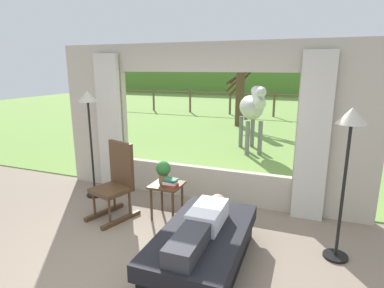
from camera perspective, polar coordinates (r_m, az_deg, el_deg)
ground_plane at (r=3.71m, az=-10.91°, el=-22.44°), size 12.00×12.00×0.00m
back_wall_with_window at (r=5.13m, az=1.86°, el=3.30°), size 5.20×0.12×2.55m
curtain_panel_left at (r=5.80m, az=-14.62°, el=3.57°), size 0.44×0.10×2.40m
curtain_panel_right at (r=4.73m, az=20.97°, el=0.87°), size 0.44×0.10×2.40m
outdoor_pasture_lawn at (r=15.90m, az=15.01°, el=5.40°), size 36.00×21.68×0.02m
distant_hill_ridge at (r=25.58m, az=17.73°, el=10.87°), size 36.00×2.00×2.40m
recliner_sofa at (r=3.73m, az=2.03°, el=-17.96°), size 0.92×1.71×0.42m
reclining_person at (r=3.54m, az=1.80°, el=-14.18°), size 0.35×1.43×0.22m
rocking_chair at (r=4.81m, az=-13.46°, el=-6.52°), size 0.64×0.79×1.12m
side_table at (r=4.69m, az=-4.55°, el=-8.27°), size 0.44×0.44×0.52m
potted_plant at (r=4.68m, az=-5.18°, el=-4.72°), size 0.22×0.22×0.32m
book_stack at (r=4.54m, az=-3.90°, el=-6.92°), size 0.22×0.17×0.12m
floor_lamp_left at (r=5.46m, az=-18.12°, el=5.50°), size 0.32×0.32×1.81m
floor_lamp_right at (r=3.78m, az=26.50°, el=0.82°), size 0.32×0.32×1.77m
horse at (r=8.25m, az=10.75°, el=6.35°), size 1.06×1.78×1.73m
pasture_tree at (r=12.00m, az=8.69°, el=9.19°), size 1.20×0.77×2.56m
pasture_fence_line at (r=14.56m, az=14.61°, el=7.62°), size 16.10×0.10×1.10m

